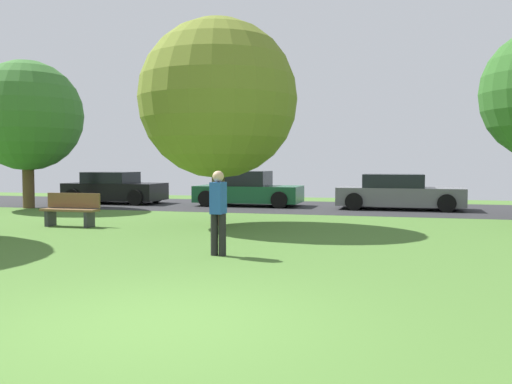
# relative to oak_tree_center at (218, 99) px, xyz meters

# --- Properties ---
(ground_plane) EXTENTS (44.00, 44.00, 0.00)m
(ground_plane) POSITION_rel_oak_tree_center_xyz_m (2.44, -9.19, -3.48)
(ground_plane) COLOR #47702D
(road_strip) EXTENTS (44.00, 6.40, 0.01)m
(road_strip) POSITION_rel_oak_tree_center_xyz_m (2.44, 6.81, -3.48)
(road_strip) COLOR #28282B
(road_strip) RESTS_ON ground_plane
(oak_tree_center) EXTENTS (4.37, 4.37, 5.68)m
(oak_tree_center) POSITION_rel_oak_tree_center_xyz_m (0.00, 0.00, 0.00)
(oak_tree_center) COLOR brown
(oak_tree_center) RESTS_ON ground_plane
(maple_tree_near) EXTENTS (4.16, 4.16, 5.59)m
(maple_tree_near) POSITION_rel_oak_tree_center_xyz_m (-8.87, 3.56, 0.02)
(maple_tree_near) COLOR brown
(maple_tree_near) RESTS_ON ground_plane
(person_bystander) EXTENTS (0.30, 0.33, 1.58)m
(person_bystander) POSITION_rel_oak_tree_center_xyz_m (1.68, -4.86, -2.62)
(person_bystander) COLOR black
(person_bystander) RESTS_ON ground_plane
(parked_car_black) EXTENTS (4.11, 2.10, 1.33)m
(parked_car_black) POSITION_rel_oak_tree_center_xyz_m (-7.00, 6.69, -2.86)
(parked_car_black) COLOR black
(parked_car_black) RESTS_ON ground_plane
(parked_car_green) EXTENTS (4.20, 2.05, 1.40)m
(parked_car_green) POSITION_rel_oak_tree_center_xyz_m (-1.13, 6.85, -2.85)
(parked_car_green) COLOR #195633
(parked_car_green) RESTS_ON ground_plane
(parked_car_grey) EXTENTS (4.56, 2.07, 1.31)m
(parked_car_grey) POSITION_rel_oak_tree_center_xyz_m (4.75, 6.68, -2.88)
(parked_car_grey) COLOR slate
(parked_car_grey) RESTS_ON ground_plane
(park_bench) EXTENTS (1.60, 0.45, 0.90)m
(park_bench) POSITION_rel_oak_tree_center_xyz_m (-3.74, -1.39, -3.02)
(park_bench) COLOR brown
(park_bench) RESTS_ON ground_plane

